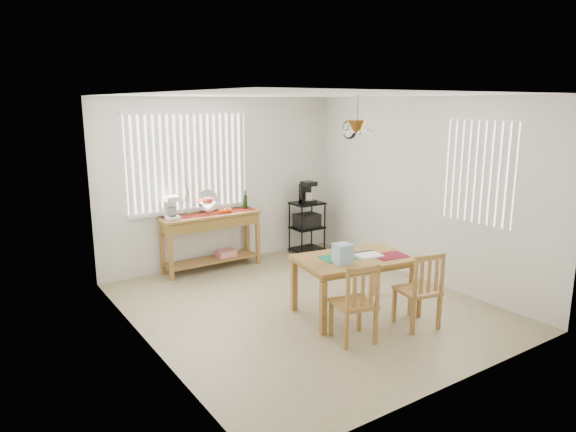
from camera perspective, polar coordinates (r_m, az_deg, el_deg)
ground at (r=6.59m, az=1.97°, el=-9.97°), size 4.00×4.50×0.01m
room_shell at (r=6.16m, az=2.03°, el=4.83°), size 4.20×4.70×2.70m
sideboard at (r=7.89m, az=-8.49°, el=-1.30°), size 1.54×0.43×0.87m
sideboard_items at (r=7.73m, az=-10.29°, el=1.03°), size 1.46×0.36×0.66m
wire_cart at (r=8.69m, az=2.12°, el=-0.73°), size 0.51×0.41×0.87m
cart_items at (r=8.60m, az=2.11°, el=2.61°), size 0.21×0.25×0.36m
dining_table at (r=6.20m, az=7.26°, el=-5.28°), size 1.44×1.05×0.71m
table_items at (r=6.00m, az=6.83°, el=-4.23°), size 1.02×0.63×0.23m
chair_left at (r=5.55m, az=7.50°, el=-9.63°), size 0.48×0.48×0.88m
chair_right at (r=6.03m, az=14.41°, el=-8.01°), size 0.49×0.49×0.90m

